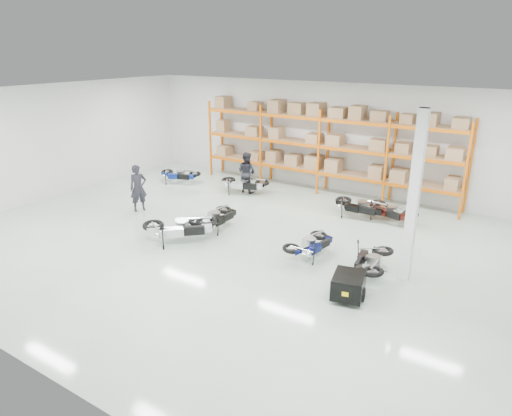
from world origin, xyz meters
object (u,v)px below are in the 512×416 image
Objects in this scene: moto_back_a at (179,172)px; moto_back_b at (244,181)px; moto_blue_centre at (311,241)px; moto_black_far_left at (216,214)px; moto_silver_left at (180,223)px; moto_back_c at (361,203)px; person_back at (247,172)px; moto_touring_right at (371,257)px; person_left at (138,188)px; moto_back_d at (390,208)px; trailer at (348,285)px.

moto_back_a is 0.91× the size of moto_back_b.
moto_back_a reaches higher than moto_blue_centre.
moto_blue_centre is 3.67m from moto_black_far_left.
moto_silver_left is 6.52m from moto_back_c.
moto_silver_left is 1.49m from moto_black_far_left.
moto_back_a is 0.95× the size of person_back.
moto_back_a is at bearing 152.76° from moto_touring_right.
person_left is at bearing 2.49° from moto_black_far_left.
moto_silver_left is at bearing 105.43° from person_back.
moto_back_c is 1.03× the size of person_back.
moto_back_a is (-10.29, 3.82, -0.01)m from moto_touring_right.
moto_back_d is 6.19m from person_back.
moto_back_b is (-1.16, 5.25, -0.07)m from moto_silver_left.
person_back reaches higher than moto_blue_centre.
moto_back_b is at bearing -68.19° from moto_black_far_left.
moto_black_far_left is 1.02× the size of moto_back_d.
person_back is at bearing 108.43° from moto_back_d.
moto_touring_right is 1.01× the size of moto_back_a.
moto_touring_right is at bearing 177.69° from moto_black_far_left.
moto_back_b is (-6.96, 5.71, 0.17)m from trailer.
moto_back_c is at bearing 120.46° from moto_back_d.
trailer is at bearing -96.89° from moto_touring_right.
person_back is (-1.44, 4.02, 0.34)m from moto_black_far_left.
person_left is at bearing 23.06° from moto_silver_left.
moto_back_c is (5.16, -0.10, -0.00)m from moto_back_b.
trailer is at bearing -135.01° from moto_back_a.
person_back is at bearing -29.39° from moto_blue_centre.
moto_back_d is at bearing -78.88° from moto_back_c.
person_back is at bearing -98.32° from moto_back_a.
moto_back_b is at bearing 89.20° from moto_back_c.
moto_back_b reaches higher than moto_back_a.
moto_back_c is (8.49, 0.19, 0.05)m from moto_back_a.
moto_back_c is (3.72, 3.69, 0.03)m from moto_black_far_left.
moto_black_far_left is at bearing 149.03° from moto_back_d.
moto_back_c is at bearing -105.96° from moto_back_a.
moto_back_c is 5.18m from person_back.
person_back is at bearing -16.30° from moto_back_b.
moto_back_c is (-1.80, 5.61, 0.17)m from trailer.
moto_silver_left is 3.55m from person_left.
moto_blue_centre is 6.49m from moto_back_b.
moto_silver_left reaches higher than moto_black_far_left.
moto_touring_right is 0.92× the size of moto_back_b.
moto_touring_right is at bearing 77.59° from trailer.
moto_back_b is 1.02× the size of person_left.
trailer is 11.63m from moto_back_a.
person_left reaches higher than moto_back_a.
person_left is at bearing 171.64° from moto_touring_right.
moto_touring_right is (5.52, -0.32, -0.01)m from moto_black_far_left.
moto_touring_right is 1.60m from trailer.
moto_black_far_left is 5.24m from moto_back_c.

